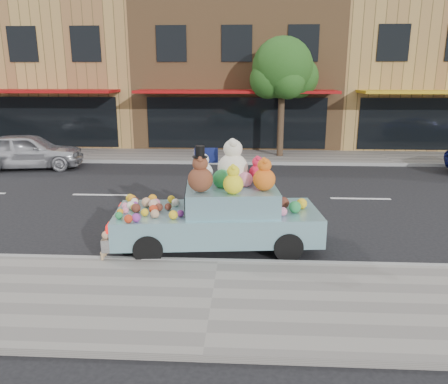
{
  "coord_description": "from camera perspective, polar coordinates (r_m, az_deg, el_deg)",
  "views": [
    {
      "loc": [
        0.54,
        -12.92,
        3.66
      ],
      "look_at": [
        0.07,
        -4.04,
        1.25
      ],
      "focal_mm": 35.0,
      "sensor_mm": 36.0,
      "label": 1
    }
  ],
  "objects": [
    {
      "name": "near_kerb",
      "position": [
        8.71,
        -0.79,
        -9.21
      ],
      "size": [
        60.0,
        0.12,
        0.13
      ],
      "primitive_type": "cube",
      "color": "gray",
      "rests_on": "ground"
    },
    {
      "name": "art_car",
      "position": [
        9.36,
        -0.66,
        -2.54
      ],
      "size": [
        4.63,
        2.17,
        2.32
      ],
      "rotation": [
        0.0,
        0.0,
        0.1
      ],
      "color": "black",
      "rests_on": "ground"
    },
    {
      "name": "street_tree",
      "position": [
        19.52,
        7.71,
        15.14
      ],
      "size": [
        3.0,
        2.7,
        5.22
      ],
      "color": "#38281C",
      "rests_on": "ground"
    },
    {
      "name": "far_kerb",
      "position": [
        18.28,
        1.32,
        3.83
      ],
      "size": [
        60.0,
        0.12,
        0.13
      ],
      "primitive_type": "cube",
      "color": "gray",
      "rests_on": "ground"
    },
    {
      "name": "far_sidewalk",
      "position": [
        19.76,
        1.46,
        4.67
      ],
      "size": [
        60.0,
        3.0,
        0.12
      ],
      "primitive_type": "cube",
      "color": "gray",
      "rests_on": "ground"
    },
    {
      "name": "storefront_mid",
      "position": [
        24.9,
        1.9,
        15.13
      ],
      "size": [
        10.0,
        9.8,
        7.3
      ],
      "color": "olive",
      "rests_on": "ground"
    },
    {
      "name": "near_sidewalk",
      "position": [
        7.38,
        -1.59,
        -14.05
      ],
      "size": [
        60.0,
        3.0,
        0.12
      ],
      "primitive_type": "cube",
      "color": "gray",
      "rests_on": "ground"
    },
    {
      "name": "car_silver",
      "position": [
        19.01,
        -24.19,
        4.91
      ],
      "size": [
        4.38,
        2.33,
        1.42
      ],
      "primitive_type": "imported",
      "rotation": [
        0.0,
        0.0,
        1.74
      ],
      "color": "silver",
      "rests_on": "ground"
    },
    {
      "name": "storefront_left",
      "position": [
        27.03,
        -20.53,
        14.22
      ],
      "size": [
        10.0,
        9.8,
        7.3
      ],
      "color": "#AD8748",
      "rests_on": "ground"
    },
    {
      "name": "storefront_right",
      "position": [
        26.63,
        24.64,
        13.81
      ],
      "size": [
        10.0,
        9.8,
        7.3
      ],
      "color": "#AD8748",
      "rests_on": "ground"
    },
    {
      "name": "ground",
      "position": [
        13.44,
        0.64,
        -0.64
      ],
      "size": [
        120.0,
        120.0,
        0.0
      ],
      "primitive_type": "plane",
      "color": "black",
      "rests_on": "ground"
    }
  ]
}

